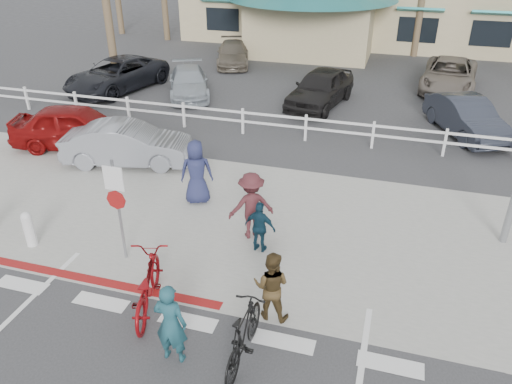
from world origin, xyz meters
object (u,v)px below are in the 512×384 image
(bike_red, at_px, (147,285))
(car_white_sedan, at_px, (128,144))
(sign_post, at_px, (118,205))
(bike_black, at_px, (244,335))
(car_red_compact, at_px, (76,126))

(bike_red, xyz_separation_m, car_white_sedan, (-3.87, 6.18, 0.11))
(sign_post, height_order, car_white_sedan, sign_post)
(bike_black, bearing_deg, bike_red, -17.01)
(bike_red, relative_size, car_white_sedan, 0.53)
(sign_post, relative_size, car_white_sedan, 0.69)
(bike_red, height_order, car_white_sedan, car_white_sedan)
(bike_red, xyz_separation_m, bike_black, (2.33, -0.76, 0.00))
(car_white_sedan, height_order, car_red_compact, car_red_compact)
(car_red_compact, bearing_deg, car_white_sedan, -124.19)
(bike_red, distance_m, bike_black, 2.45)
(sign_post, bearing_deg, bike_black, -30.79)
(bike_black, bearing_deg, car_red_compact, -40.64)
(bike_red, height_order, bike_black, bike_black)
(bike_red, height_order, car_red_compact, car_red_compact)
(bike_red, relative_size, car_red_compact, 0.50)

